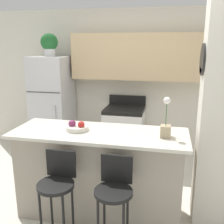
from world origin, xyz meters
name	(u,v)px	position (x,y,z in m)	size (l,w,h in m)	color
ground_plane	(100,213)	(0.00, 0.00, 0.00)	(14.00, 14.00, 0.00)	beige
wall_back	(135,73)	(0.15, 1.90, 1.48)	(5.60, 0.38, 2.55)	silver
pillar_right	(217,111)	(1.23, 0.17, 1.28)	(0.38, 0.32, 2.55)	silver
counter_bar	(99,173)	(0.00, 0.00, 0.52)	(1.94, 0.71, 1.02)	gray
refrigerator	(53,107)	(-1.27, 1.58, 0.88)	(0.62, 0.70, 1.76)	silver
stove_range	(124,133)	(0.02, 1.61, 0.46)	(0.66, 0.64, 1.07)	white
bar_stool_left	(57,185)	(-0.28, -0.53, 0.63)	(0.36, 0.36, 0.95)	black
bar_stool_right	(114,192)	(0.28, -0.53, 0.63)	(0.36, 0.36, 0.95)	black
potted_plant_on_fridge	(49,44)	(-1.27, 1.58, 1.97)	(0.29, 0.29, 0.38)	silver
orchid_vase	(166,125)	(0.72, -0.02, 1.15)	(0.11, 0.11, 0.42)	tan
fruit_bowl	(77,127)	(-0.25, -0.01, 1.06)	(0.25, 0.25, 0.12)	silver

